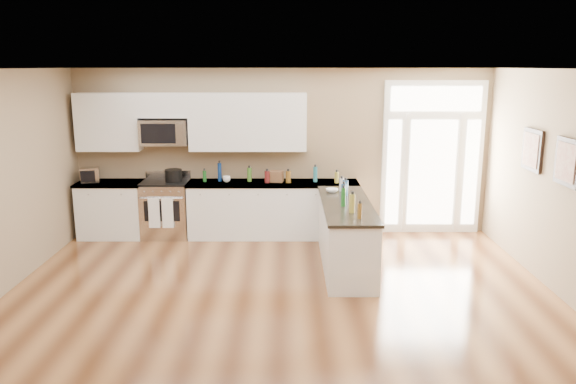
{
  "coord_description": "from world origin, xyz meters",
  "views": [
    {
      "loc": [
        0.1,
        -5.47,
        2.84
      ],
      "look_at": [
        0.1,
        2.0,
        1.15
      ],
      "focal_mm": 35.0,
      "sensor_mm": 36.0,
      "label": 1
    }
  ],
  "objects": [
    {
      "name": "ground",
      "position": [
        0.0,
        0.0,
        0.0
      ],
      "size": [
        8.0,
        8.0,
        0.0
      ],
      "primitive_type": "plane",
      "color": "#552F18"
    },
    {
      "name": "cup_counter",
      "position": [
        -0.93,
        3.69,
        0.99
      ],
      "size": [
        0.14,
        0.14,
        0.1
      ],
      "primitive_type": "imported",
      "rotation": [
        0.0,
        0.0,
        -0.11
      ],
      "color": "white",
      "rests_on": "back_cabinet_right"
    },
    {
      "name": "toaster_oven",
      "position": [
        -3.19,
        3.66,
        1.07
      ],
      "size": [
        0.34,
        0.29,
        0.25
      ],
      "primitive_type": "cube",
      "rotation": [
        0.0,
        0.0,
        0.23
      ],
      "color": "silver",
      "rests_on": "back_cabinet_left"
    },
    {
      "name": "wall_art_near",
      "position": [
        3.47,
        2.2,
        1.7
      ],
      "size": [
        0.05,
        0.58,
        0.58
      ],
      "color": "black",
      "rests_on": "room_shell"
    },
    {
      "name": "upper_cabinet_left",
      "position": [
        -2.88,
        3.83,
        1.93
      ],
      "size": [
        1.04,
        0.33,
        0.95
      ],
      "primitive_type": "cube",
      "color": "white",
      "rests_on": "room_shell"
    },
    {
      "name": "peninsula_cabinet",
      "position": [
        0.93,
        2.24,
        0.43
      ],
      "size": [
        0.69,
        2.32,
        0.94
      ],
      "color": "white",
      "rests_on": "ground"
    },
    {
      "name": "wall_art_far",
      "position": [
        3.47,
        1.2,
        1.7
      ],
      "size": [
        0.05,
        0.58,
        0.58
      ],
      "color": "black",
      "rests_on": "room_shell"
    },
    {
      "name": "bowl_peninsula",
      "position": [
        0.77,
        2.91,
        0.97
      ],
      "size": [
        0.24,
        0.24,
        0.06
      ],
      "primitive_type": "imported",
      "rotation": [
        0.0,
        0.0,
        -0.37
      ],
      "color": "white",
      "rests_on": "peninsula_cabinet"
    },
    {
      "name": "bowl_left",
      "position": [
        -3.24,
        3.68,
        0.97
      ],
      "size": [
        0.2,
        0.2,
        0.05
      ],
      "primitive_type": "imported",
      "rotation": [
        0.0,
        0.0,
        0.01
      ],
      "color": "white",
      "rests_on": "back_cabinet_left"
    },
    {
      "name": "counter_bottles",
      "position": [
        0.32,
        3.02,
        1.05
      ],
      "size": [
        2.36,
        2.42,
        0.31
      ],
      "color": "#19591E",
      "rests_on": "back_cabinet_right"
    },
    {
      "name": "kitchen_range",
      "position": [
        -1.96,
        3.69,
        0.48
      ],
      "size": [
        0.77,
        0.69,
        1.08
      ],
      "color": "silver",
      "rests_on": "ground"
    },
    {
      "name": "back_cabinet_left",
      "position": [
        -2.87,
        3.69,
        0.44
      ],
      "size": [
        1.1,
        0.66,
        0.94
      ],
      "color": "white",
      "rests_on": "ground"
    },
    {
      "name": "entry_door",
      "position": [
        2.55,
        3.95,
        1.3
      ],
      "size": [
        1.7,
        0.1,
        2.6
      ],
      "color": "white",
      "rests_on": "ground"
    },
    {
      "name": "microwave",
      "position": [
        -1.95,
        3.8,
        1.76
      ],
      "size": [
        0.78,
        0.41,
        0.42
      ],
      "color": "silver",
      "rests_on": "room_shell"
    },
    {
      "name": "room_shell",
      "position": [
        0.0,
        0.0,
        1.71
      ],
      "size": [
        8.0,
        8.0,
        8.0
      ],
      "color": "#8B7658",
      "rests_on": "ground"
    },
    {
      "name": "upper_cabinet_short",
      "position": [
        -1.95,
        3.83,
        2.2
      ],
      "size": [
        0.82,
        0.33,
        0.4
      ],
      "primitive_type": "cube",
      "color": "white",
      "rests_on": "room_shell"
    },
    {
      "name": "cardboard_box",
      "position": [
        -0.1,
        3.71,
        1.03
      ],
      "size": [
        0.25,
        0.2,
        0.18
      ],
      "primitive_type": "cube",
      "rotation": [
        0.0,
        0.0,
        -0.2
      ],
      "color": "brown",
      "rests_on": "back_cabinet_right"
    },
    {
      "name": "upper_cabinet_right",
      "position": [
        -0.57,
        3.83,
        1.93
      ],
      "size": [
        1.94,
        0.33,
        0.95
      ],
      "primitive_type": "cube",
      "color": "white",
      "rests_on": "room_shell"
    },
    {
      "name": "stockpot",
      "position": [
        -1.81,
        3.68,
        1.06
      ],
      "size": [
        0.34,
        0.34,
        0.22
      ],
      "primitive_type": "cylinder",
      "rotation": [
        0.0,
        0.0,
        -0.21
      ],
      "color": "black",
      "rests_on": "kitchen_range"
    },
    {
      "name": "back_cabinet_right",
      "position": [
        -0.16,
        3.69,
        0.44
      ],
      "size": [
        2.85,
        0.66,
        0.94
      ],
      "color": "white",
      "rests_on": "ground"
    }
  ]
}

